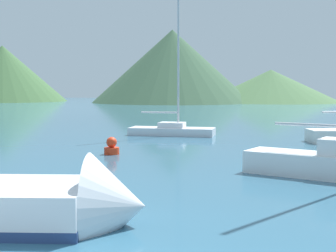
# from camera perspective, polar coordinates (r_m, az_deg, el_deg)

# --- Properties ---
(sailboat_middle) EXTENTS (5.08, 1.91, 10.87)m
(sailboat_middle) POSITION_cam_1_polar(r_m,az_deg,el_deg) (27.70, 0.51, -0.18)
(sailboat_middle) COLOR silver
(sailboat_middle) RESTS_ON ground_plane
(buoy_marker) EXTENTS (0.64, 0.64, 0.73)m
(buoy_marker) POSITION_cam_1_polar(r_m,az_deg,el_deg) (19.90, -6.89, -2.57)
(buoy_marker) COLOR red
(buoy_marker) RESTS_ON ground_plane
(hill_west) EXTENTS (26.54, 26.54, 11.76)m
(hill_west) POSITION_cam_1_polar(r_m,az_deg,el_deg) (105.55, -19.47, 6.06)
(hill_west) COLOR #3D6038
(hill_west) RESTS_ON ground_plane
(hill_central) EXTENTS (31.16, 31.16, 14.07)m
(hill_central) POSITION_cam_1_polar(r_m,az_deg,el_deg) (91.44, 0.54, 7.30)
(hill_central) COLOR #38563D
(hill_central) RESTS_ON ground_plane
(hill_east) EXTENTS (26.95, 26.95, 6.42)m
(hill_east) POSITION_cam_1_polar(r_m,az_deg,el_deg) (94.78, 12.40, 4.79)
(hill_east) COLOR #476B42
(hill_east) RESTS_ON ground_plane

